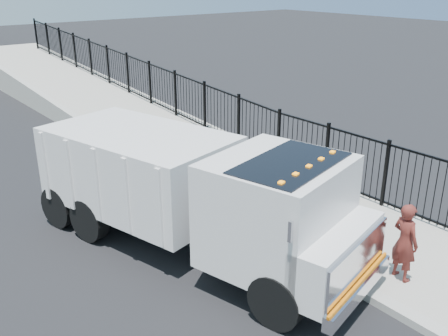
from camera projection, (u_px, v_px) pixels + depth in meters
ground at (288, 252)px, 11.40m from camera, size 120.00×120.00×0.00m
sidewalk at (414, 258)px, 11.04m from camera, size 3.55×12.00×0.12m
curb at (360, 289)px, 9.91m from camera, size 0.30×12.00×0.16m
ramp at (84, 104)px, 24.31m from camera, size 3.95×24.06×3.19m
iron_fence at (151, 97)px, 21.89m from camera, size 0.10×28.00×1.80m
truck at (197, 190)px, 10.83m from camera, size 4.43×8.38×2.74m
worker at (405, 242)px, 9.93m from camera, size 0.50×0.66×1.65m
debris at (369, 234)px, 11.84m from camera, size 0.43×0.43×0.11m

